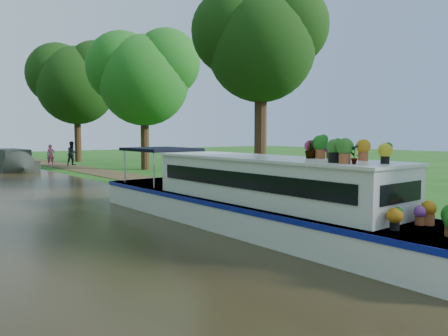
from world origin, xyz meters
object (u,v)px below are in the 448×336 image
(sandwich_board, at_px, (395,211))
(pedestrian_dark, at_px, (72,153))
(pedestrian_pink, at_px, (51,155))
(second_boat, at_px, (10,162))
(plant_boat, at_px, (269,199))

(sandwich_board, xyz_separation_m, pedestrian_dark, (1.27, 26.94, 0.47))
(sandwich_board, bearing_deg, pedestrian_pink, 90.06)
(second_boat, distance_m, sandwich_board, 25.93)
(plant_boat, height_order, pedestrian_pink, plant_boat)
(pedestrian_dark, bearing_deg, pedestrian_pink, 138.37)
(sandwich_board, height_order, pedestrian_pink, pedestrian_pink)
(sandwich_board, bearing_deg, plant_boat, 149.12)
(pedestrian_pink, bearing_deg, pedestrian_dark, -23.68)
(plant_boat, distance_m, sandwich_board, 3.37)
(sandwich_board, distance_m, pedestrian_pink, 27.86)
(second_boat, bearing_deg, plant_boat, -92.46)
(plant_boat, xyz_separation_m, sandwich_board, (2.88, -1.72, -0.38))
(pedestrian_pink, bearing_deg, second_boat, -135.75)
(plant_boat, distance_m, pedestrian_pink, 26.30)
(pedestrian_dark, bearing_deg, plant_boat, -105.85)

